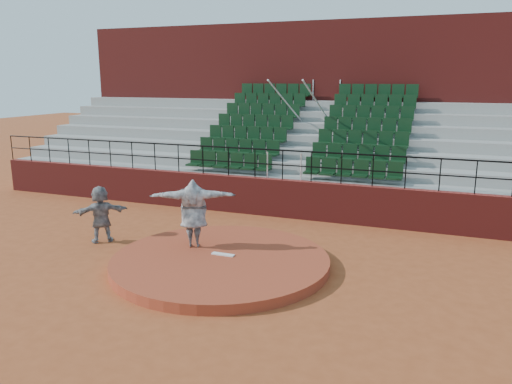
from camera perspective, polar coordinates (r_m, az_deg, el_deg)
ground at (r=12.82m, az=-4.06°, el=-8.45°), size 90.00×90.00×0.00m
pitchers_mound at (r=12.78m, az=-4.07°, el=-7.93°), size 5.50×5.50×0.25m
pitching_rubber at (r=12.86m, az=-3.79°, el=-7.13°), size 0.60×0.15×0.03m
boundary_wall at (r=17.08m, az=3.01°, el=-0.71°), size 24.00×0.30×1.30m
wall_railing at (r=16.81m, az=3.07°, el=3.87°), size 24.04×0.05×1.03m
seating_deck at (r=20.36m, az=6.23°, el=3.71°), size 24.00×5.97×4.63m
press_box_facade at (r=23.98m, az=8.83°, el=10.08°), size 24.00×3.00×7.10m
pitcher at (r=13.33m, az=-7.16°, el=-2.41°), size 2.31×1.43×1.83m
fielder at (r=15.08m, az=-17.31°, el=-2.41°), size 1.48×1.40×1.67m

